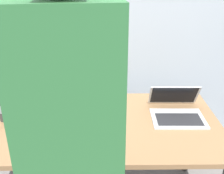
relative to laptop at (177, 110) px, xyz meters
name	(u,v)px	position (x,y,z in m)	size (l,w,h in m)	color
desk	(101,135)	(-0.52, -0.08, -0.14)	(1.57, 0.86, 0.72)	olive
laptop	(177,110)	(0.00, 0.00, 0.00)	(0.36, 0.36, 0.18)	#B7BABC
beer_bottle_dark	(3,106)	(-1.16, -0.05, 0.07)	(0.07, 0.07, 0.26)	#333333
beer_bottle_amber	(11,109)	(-1.08, -0.12, 0.09)	(0.07, 0.07, 0.33)	brown
beer_bottle_brown	(22,101)	(-1.06, 0.03, 0.07)	(0.07, 0.07, 0.27)	#472B14
person_figure	(72,163)	(-0.61, -0.73, 0.16)	(0.42, 0.32, 1.80)	#2D3347
coffee_mug	(60,111)	(-0.80, -0.02, 0.01)	(0.11, 0.07, 0.10)	#19598C
back_wall	(102,13)	(-0.52, 0.69, 0.55)	(6.00, 0.10, 2.60)	#99A3AD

